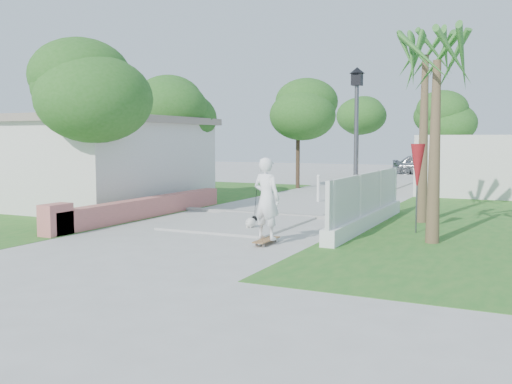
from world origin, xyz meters
The scene contains 21 objects.
ground centered at (0.00, 0.00, 0.00)m, with size 90.00×90.00×0.00m, color #B7B7B2.
path_strip centered at (0.00, 20.00, 0.03)m, with size 3.20×36.00×0.06m, color #B7B7B2.
curb centered at (0.00, 6.00, 0.05)m, with size 6.50×0.25×0.10m, color #999993.
grass_left centered at (-7.00, 8.00, 0.01)m, with size 8.00×20.00×0.01m, color #256921.
pink_wall centered at (-3.30, 3.55, 0.31)m, with size 0.45×8.20×0.80m.
house_left centered at (-8.00, 6.00, 1.64)m, with size 8.40×7.40×3.23m.
lattice_fence centered at (3.40, 5.00, 0.54)m, with size 0.35×7.00×1.50m.
building_right centered at (6.00, 18.00, 1.30)m, with size 6.00×8.00×2.60m, color silver.
street_lamp centered at (2.90, 5.50, 2.43)m, with size 0.44×0.44×4.44m.
bollard centered at (0.20, 10.00, 0.58)m, with size 0.14×0.14×1.09m.
patio_umbrella centered at (4.80, 4.50, 1.69)m, with size 0.36×0.36×2.30m.
tree_left_near centered at (-4.48, 2.98, 3.82)m, with size 3.60×3.60×5.28m.
tree_left_mid centered at (-5.48, 8.48, 3.50)m, with size 3.20×3.20×4.85m.
tree_path_left centered at (-2.98, 15.98, 3.82)m, with size 3.40×3.40×5.23m.
tree_path_right centered at (3.22, 19.98, 3.49)m, with size 3.00×3.00×4.79m.
tree_path_far centered at (-2.78, 25.98, 3.82)m, with size 3.20×3.20×5.17m.
palm_far centered at (4.60, 6.50, 4.48)m, with size 1.80×1.80×5.30m.
palm_near centered at (5.40, 3.20, 3.95)m, with size 1.80×1.80×4.70m.
skateboarder centered at (1.38, 2.18, 0.85)m, with size 1.67×2.48×2.00m.
dog centered at (0.70, 3.21, 0.20)m, with size 0.28×0.54×0.37m.
parked_car centered at (0.92, 29.51, 0.72)m, with size 1.70×4.23×1.44m, color #A7A9AF.
Camera 1 is at (7.38, -10.40, 2.40)m, focal length 40.00 mm.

